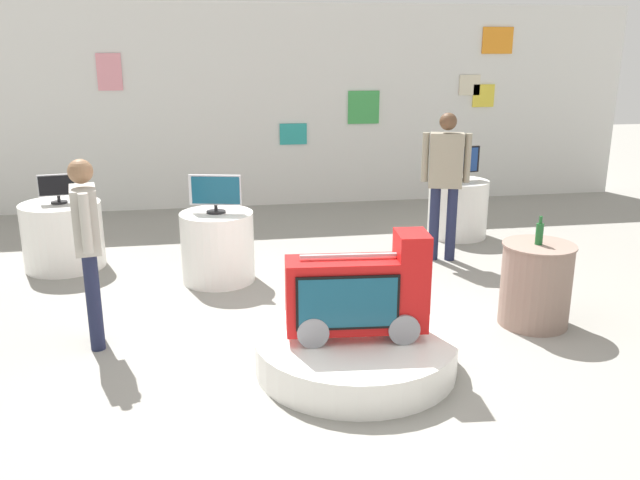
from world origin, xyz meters
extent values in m
plane|color=gray|center=(0.00, 0.00, 0.00)|extent=(30.00, 30.00, 0.00)
cube|color=silver|center=(0.00, 5.48, 1.55)|extent=(11.67, 0.10, 3.11)
cube|color=teal|center=(0.29, 5.42, 1.14)|extent=(0.43, 0.02, 0.33)
cube|color=yellow|center=(3.43, 5.42, 1.69)|extent=(0.36, 0.02, 0.36)
cube|color=green|center=(1.43, 5.42, 1.54)|extent=(0.51, 0.02, 0.52)
cube|color=orange|center=(3.61, 5.42, 2.56)|extent=(0.51, 0.02, 0.41)
cube|color=beige|center=(3.18, 5.42, 1.87)|extent=(0.35, 0.02, 0.32)
cube|color=pink|center=(-2.43, 5.42, 2.11)|extent=(0.36, 0.02, 0.53)
cylinder|color=white|center=(0.03, -0.31, 0.14)|extent=(1.59, 1.59, 0.27)
cylinder|color=gray|center=(-0.32, -0.28, 0.39)|extent=(0.28, 0.40, 0.24)
cylinder|color=gray|center=(0.38, -0.34, 0.39)|extent=(0.28, 0.40, 0.24)
cube|color=red|center=(0.03, -0.31, 0.63)|extent=(1.11, 0.43, 0.57)
cube|color=red|center=(0.45, -0.34, 1.01)|extent=(0.27, 0.35, 0.20)
cube|color=black|center=(-0.07, -0.48, 0.63)|extent=(0.78, 0.08, 0.43)
cube|color=navy|center=(-0.07, -0.48, 0.63)|extent=(0.74, 0.08, 0.39)
cube|color=#B2B2B7|center=(0.03, -0.31, 0.94)|extent=(0.87, 0.10, 0.02)
cylinder|color=white|center=(2.22, 3.20, 0.38)|extent=(0.79, 0.79, 0.76)
cylinder|color=black|center=(2.22, 3.20, 0.77)|extent=(0.17, 0.17, 0.02)
cylinder|color=black|center=(2.22, 3.20, 0.82)|extent=(0.04, 0.04, 0.08)
cube|color=black|center=(2.22, 3.20, 1.04)|extent=(0.56, 0.16, 0.34)
cube|color=navy|center=(2.21, 3.18, 1.04)|extent=(0.51, 0.13, 0.31)
cylinder|color=white|center=(-0.99, 1.96, 0.38)|extent=(0.79, 0.79, 0.76)
cylinder|color=black|center=(-0.99, 1.96, 0.77)|extent=(0.21, 0.21, 0.02)
cylinder|color=black|center=(-0.99, 1.96, 0.82)|extent=(0.04, 0.04, 0.07)
cube|color=silver|center=(-0.99, 1.96, 1.01)|extent=(0.55, 0.16, 0.32)
cube|color=navy|center=(-0.99, 1.94, 1.01)|extent=(0.50, 0.13, 0.29)
cylinder|color=white|center=(-2.74, 2.71, 0.38)|extent=(0.89, 0.89, 0.76)
cylinder|color=black|center=(-2.74, 2.71, 0.77)|extent=(0.18, 0.18, 0.02)
cylinder|color=black|center=(-2.74, 2.71, 0.82)|extent=(0.04, 0.04, 0.07)
cube|color=silver|center=(-2.74, 2.71, 0.97)|extent=(0.41, 0.09, 0.24)
cube|color=black|center=(-2.74, 2.68, 0.97)|extent=(0.38, 0.06, 0.22)
cylinder|color=gray|center=(1.84, 0.27, 0.38)|extent=(0.63, 0.63, 0.77)
cylinder|color=gray|center=(1.84, 0.27, 0.76)|extent=(0.65, 0.65, 0.02)
cylinder|color=#195926|center=(1.82, 0.27, 0.86)|extent=(0.07, 0.07, 0.19)
cylinder|color=#195926|center=(1.82, 0.27, 0.99)|extent=(0.03, 0.03, 0.07)
cylinder|color=#1E233F|center=(-2.08, 0.59, 0.42)|extent=(0.12, 0.12, 0.84)
cylinder|color=#1E233F|center=(-2.04, 0.39, 0.42)|extent=(0.12, 0.12, 0.84)
cube|color=#B2ADA3|center=(-2.06, 0.49, 1.11)|extent=(0.27, 0.41, 0.53)
sphere|color=#8C6647|center=(-2.06, 0.49, 1.51)|extent=(0.20, 0.20, 0.20)
cylinder|color=#B2ADA3|center=(-2.10, 0.73, 1.14)|extent=(0.08, 0.08, 0.48)
cylinder|color=#B2ADA3|center=(-2.02, 0.25, 1.14)|extent=(0.08, 0.08, 0.48)
cylinder|color=#1E233F|center=(1.76, 2.22, 0.44)|extent=(0.12, 0.12, 0.89)
cylinder|color=#1E233F|center=(1.57, 2.28, 0.44)|extent=(0.12, 0.12, 0.89)
cube|color=gray|center=(1.66, 2.25, 1.20)|extent=(0.42, 0.31, 0.63)
sphere|color=brown|center=(1.66, 2.25, 1.65)|extent=(0.20, 0.20, 0.20)
cylinder|color=gray|center=(1.89, 2.18, 1.23)|extent=(0.08, 0.08, 0.57)
cylinder|color=gray|center=(1.43, 2.32, 1.23)|extent=(0.08, 0.08, 0.57)
camera|label=1|loc=(-1.04, -4.94, 2.46)|focal=36.95mm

